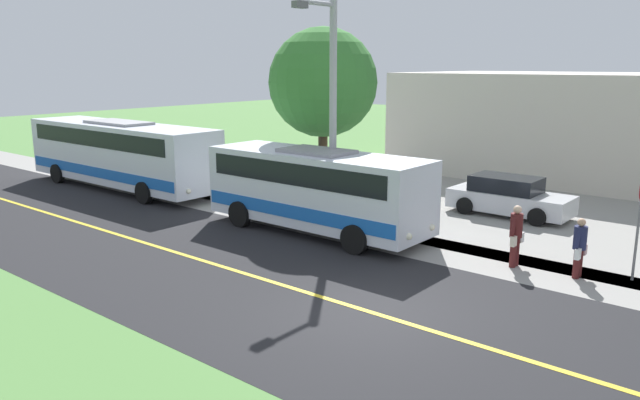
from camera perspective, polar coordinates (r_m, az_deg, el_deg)
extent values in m
plane|color=#548442|center=(14.24, 4.76, -10.37)|extent=(120.00, 120.00, 0.00)
cube|color=black|center=(14.24, 4.76, -10.36)|extent=(8.00, 100.00, 0.01)
cube|color=gray|center=(18.50, 14.04, -5.23)|extent=(2.40, 100.00, 0.01)
cube|color=gold|center=(14.24, 4.76, -10.34)|extent=(0.16, 100.00, 0.00)
cube|color=silver|center=(20.35, -0.33, 1.16)|extent=(2.39, 7.95, 2.33)
cube|color=blue|center=(20.48, -0.33, -0.52)|extent=(2.43, 7.79, 0.44)
cube|color=black|center=(20.24, -0.33, 2.86)|extent=(2.43, 7.15, 0.70)
cube|color=gray|center=(20.14, -0.33, 4.57)|extent=(1.44, 2.38, 0.12)
cylinder|color=black|center=(20.13, 7.27, -2.18)|extent=(0.25, 0.90, 0.90)
cylinder|color=black|center=(18.22, 3.23, -3.68)|extent=(0.25, 0.90, 0.90)
cylinder|color=black|center=(23.04, -3.13, -0.20)|extent=(0.25, 0.90, 0.90)
cylinder|color=black|center=(21.39, -7.46, -1.30)|extent=(0.25, 0.90, 0.90)
sphere|color=#F2EACC|center=(18.86, 10.34, -2.50)|extent=(0.20, 0.20, 0.20)
sphere|color=#F2EACC|center=(17.76, 8.25, -3.37)|extent=(0.20, 0.20, 0.20)
cube|color=silver|center=(29.02, -18.04, 4.23)|extent=(2.52, 11.13, 2.56)
cube|color=blue|center=(29.13, -17.94, 2.80)|extent=(2.56, 10.91, 0.44)
cube|color=black|center=(28.93, -18.14, 5.66)|extent=(2.56, 10.02, 0.70)
cube|color=gray|center=(28.87, -18.22, 6.86)|extent=(1.51, 3.34, 0.12)
cylinder|color=black|center=(27.16, -11.68, 1.52)|extent=(0.25, 0.90, 0.90)
cylinder|color=black|center=(25.69, -16.05, 0.65)|extent=(0.25, 0.90, 0.90)
cylinder|color=black|center=(32.76, -19.32, 2.93)|extent=(0.25, 0.90, 0.90)
cylinder|color=black|center=(31.55, -23.22, 2.27)|extent=(0.25, 0.90, 0.90)
sphere|color=#F2EACC|center=(25.14, -9.65, 1.30)|extent=(0.20, 0.20, 0.20)
sphere|color=#F2EACC|center=(24.28, -12.11, 0.80)|extent=(0.20, 0.20, 0.20)
cylinder|color=#4C1919|center=(17.72, 22.92, -5.35)|extent=(0.18, 0.18, 0.78)
cylinder|color=#4C1919|center=(17.54, 22.73, -5.52)|extent=(0.18, 0.18, 0.78)
cylinder|color=#1E2347|center=(17.44, 23.02, -3.25)|extent=(0.34, 0.34, 0.62)
sphere|color=tan|center=(17.33, 23.14, -1.92)|extent=(0.21, 0.21, 0.21)
cylinder|color=#1E2347|center=(17.60, 23.20, -3.02)|extent=(0.27, 0.10, 0.56)
cube|color=beige|center=(17.76, 23.32, -4.25)|extent=(0.20, 0.12, 0.28)
cylinder|color=#1E2347|center=(17.26, 22.86, -3.28)|extent=(0.27, 0.10, 0.56)
cube|color=white|center=(17.28, 22.82, -4.66)|extent=(0.20, 0.12, 0.28)
cylinder|color=#4C1919|center=(18.04, 17.74, -4.53)|extent=(0.18, 0.18, 0.85)
cylinder|color=#4C1919|center=(17.86, 17.50, -4.68)|extent=(0.18, 0.18, 0.85)
cylinder|color=#4C1919|center=(17.75, 17.79, -2.26)|extent=(0.34, 0.34, 0.67)
sphere|color=beige|center=(17.64, 17.88, -0.85)|extent=(0.23, 0.23, 0.23)
cylinder|color=#4C1919|center=(17.90, 18.01, -2.04)|extent=(0.28, 0.10, 0.60)
cube|color=white|center=(18.06, 18.16, -3.30)|extent=(0.20, 0.12, 0.28)
cylinder|color=#4C1919|center=(17.57, 17.57, -2.28)|extent=(0.28, 0.10, 0.60)
cube|color=beige|center=(17.59, 17.53, -3.68)|extent=(0.20, 0.12, 0.28)
cylinder|color=slate|center=(17.82, 27.34, -3.30)|extent=(0.07, 0.07, 2.20)
cylinder|color=#9E9EA3|center=(20.24, 1.21, 7.48)|extent=(0.24, 0.24, 7.49)
cylinder|color=#9E9EA3|center=(19.62, -0.26, 17.83)|extent=(1.60, 0.14, 0.14)
cube|color=#59595B|center=(19.00, -1.88, 17.69)|extent=(0.50, 0.24, 0.20)
cube|color=silver|center=(23.86, 17.25, -0.12)|extent=(1.80, 4.40, 0.70)
cube|color=black|center=(23.81, 16.90, 1.44)|extent=(1.53, 2.42, 0.57)
cylinder|color=black|center=(24.28, 21.00, -0.69)|extent=(0.22, 0.64, 0.64)
cylinder|color=black|center=(22.62, 19.52, -1.50)|extent=(0.22, 0.64, 0.64)
cylinder|color=black|center=(25.24, 15.14, 0.20)|extent=(0.22, 0.64, 0.64)
cylinder|color=black|center=(23.64, 13.33, -0.52)|extent=(0.22, 0.64, 0.64)
cylinder|color=#4C3826|center=(23.84, 0.27, 3.19)|extent=(0.36, 0.36, 3.30)
sphere|color=#387A33|center=(23.53, 0.28, 10.87)|extent=(4.11, 4.11, 4.11)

